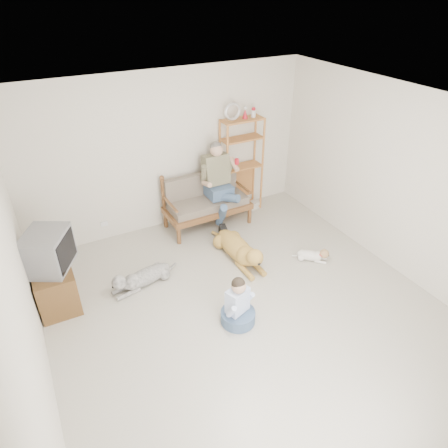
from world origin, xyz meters
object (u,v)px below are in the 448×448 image
etagere (241,165)px  golden_retriever (240,250)px  tv_stand (55,284)px  loveseat (206,200)px

etagere → golden_retriever: size_ratio=1.41×
tv_stand → golden_retriever: tv_stand is taller
etagere → tv_stand: bearing=-163.4°
etagere → golden_retriever: etagere is taller
tv_stand → etagere: bearing=17.3°
golden_retriever → etagere: bearing=59.4°
loveseat → etagere: (0.81, 0.16, 0.43)m
loveseat → etagere: size_ratio=0.72×
loveseat → golden_retriever: bearing=-91.3°
etagere → tv_stand: size_ratio=2.30×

